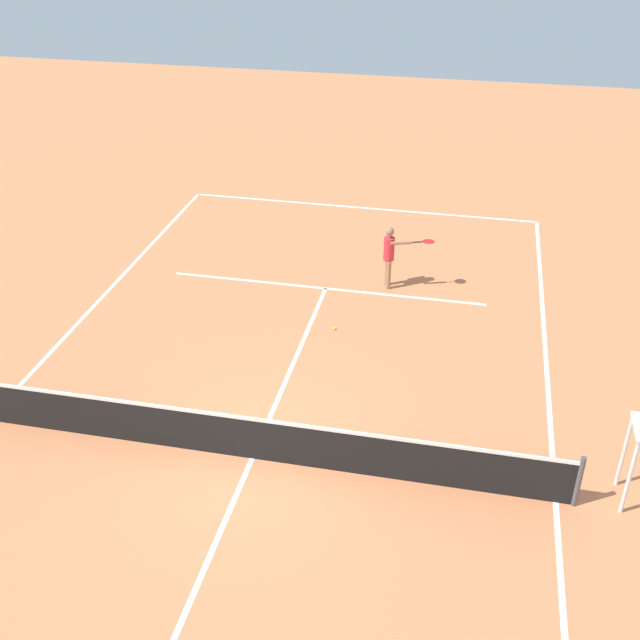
# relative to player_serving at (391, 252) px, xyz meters

# --- Properties ---
(ground_plane) EXTENTS (60.00, 60.00, 0.00)m
(ground_plane) POSITION_rel_player_serving_xyz_m (1.61, 7.27, -1.01)
(ground_plane) COLOR #D37A4C
(court_lines) EXTENTS (11.15, 24.89, 0.01)m
(court_lines) POSITION_rel_player_serving_xyz_m (1.61, 7.27, -1.00)
(court_lines) COLOR white
(court_lines) RESTS_ON ground
(tennis_net) EXTENTS (11.75, 0.10, 1.07)m
(tennis_net) POSITION_rel_player_serving_xyz_m (1.61, 7.27, -0.51)
(tennis_net) COLOR #4C4C51
(tennis_net) RESTS_ON ground
(player_serving) EXTENTS (1.31, 0.54, 1.69)m
(player_serving) POSITION_rel_player_serving_xyz_m (0.00, 0.00, 0.00)
(player_serving) COLOR #9E704C
(player_serving) RESTS_ON ground
(tennis_ball) EXTENTS (0.07, 0.07, 0.07)m
(tennis_ball) POSITION_rel_player_serving_xyz_m (0.99, 2.43, -0.97)
(tennis_ball) COLOR #CCE033
(tennis_ball) RESTS_ON ground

